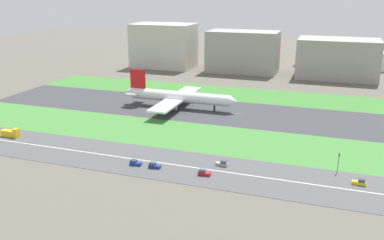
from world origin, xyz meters
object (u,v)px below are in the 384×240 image
at_px(traffic_light, 338,161).
at_px(fuel_tank_east, 375,61).
at_px(fuel_tank_centre, 336,57).
at_px(car_5, 222,164).
at_px(hangar_building, 243,52).
at_px(car_2, 154,166).
at_px(fuel_tank_west, 305,58).
at_px(car_0, 204,173).
at_px(car_4, 135,163).
at_px(truck_0, 11,133).
at_px(car_1, 360,182).
at_px(office_tower, 338,59).
at_px(airliner, 177,97).
at_px(terminal_building, 164,46).

relative_size(traffic_light, fuel_tank_east, 0.32).
bearing_deg(traffic_light, fuel_tank_centre, 91.17).
height_order(car_5, hangar_building, hangar_building).
distance_m(car_2, fuel_tank_west, 239.49).
distance_m(traffic_light, hangar_building, 189.15).
distance_m(car_0, car_4, 26.70).
bearing_deg(car_4, car_5, -161.91).
relative_size(fuel_tank_west, fuel_tank_east, 0.71).
relative_size(truck_0, fuel_tank_west, 0.52).
xyz_separation_m(hangar_building, fuel_tank_centre, (68.78, 45.00, -7.68)).
bearing_deg(car_1, car_2, -171.89).
xyz_separation_m(truck_0, car_1, (143.66, 0.00, -0.75)).
relative_size(truck_0, car_1, 1.91).
relative_size(car_0, truck_0, 0.52).
distance_m(car_2, car_1, 70.92).
bearing_deg(car_5, fuel_tank_centre, 81.05).
xyz_separation_m(car_5, fuel_tank_west, (11.12, 227.00, 5.55)).
relative_size(car_0, fuel_tank_east, 0.19).
bearing_deg(traffic_light, hangar_building, 112.83).
bearing_deg(office_tower, fuel_tank_centre, 91.74).
height_order(car_5, fuel_tank_west, fuel_tank_west).
bearing_deg(fuel_tank_east, hangar_building, -155.60).
distance_m(car_1, car_4, 78.57).
distance_m(car_4, hangar_building, 192.59).
bearing_deg(office_tower, truck_0, -126.25).
bearing_deg(car_2, car_4, 0.00).
bearing_deg(fuel_tank_centre, truck_0, -120.20).
distance_m(car_0, fuel_tank_west, 237.54).
distance_m(airliner, terminal_building, 127.37).
xyz_separation_m(office_tower, fuel_tank_centre, (-1.36, 45.00, -6.00)).
relative_size(car_1, terminal_building, 0.09).
relative_size(car_1, hangar_building, 0.08).
bearing_deg(car_4, fuel_tank_east, -112.21).
relative_size(airliner, car_4, 14.77).
bearing_deg(terminal_building, car_0, -63.50).
relative_size(truck_0, car_4, 1.91).
relative_size(car_4, hangar_building, 0.08).
distance_m(truck_0, car_1, 143.66).
bearing_deg(car_1, fuel_tank_west, 99.06).
height_order(car_2, hangar_building, hangar_building).
bearing_deg(terminal_building, hangar_building, 0.00).
height_order(airliner, office_tower, office_tower).
relative_size(truck_0, fuel_tank_east, 0.37).
relative_size(truck_0, hangar_building, 0.16).
height_order(airliner, car_5, airliner).
xyz_separation_m(car_2, hangar_building, (-10.13, 192.00, 14.88)).
relative_size(airliner, traffic_light, 9.03).
bearing_deg(fuel_tank_west, terminal_building, -157.89).
distance_m(airliner, fuel_tank_east, 193.44).
relative_size(airliner, car_2, 14.77).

